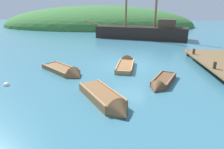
{
  "coord_description": "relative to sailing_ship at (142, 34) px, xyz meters",
  "views": [
    {
      "loc": [
        -0.25,
        -14.1,
        4.19
      ],
      "look_at": [
        -1.16,
        -2.45,
        0.13
      ],
      "focal_mm": 30.61,
      "sensor_mm": 36.0,
      "label": 1
    }
  ],
  "objects": [
    {
      "name": "ground_plane",
      "position": [
        -1.91,
        -14.35,
        -0.63
      ],
      "size": [
        120.0,
        120.0,
        0.0
      ],
      "primitive_type": "plane",
      "color": "teal"
    },
    {
      "name": "rowboat_center",
      "position": [
        -6.25,
        -16.42,
        -0.55
      ],
      "size": [
        3.74,
        3.44,
        1.13
      ],
      "rotation": [
        0.0,
        0.0,
        5.58
      ],
      "color": "brown",
      "rests_on": "ground"
    },
    {
      "name": "sailing_ship",
      "position": [
        0.0,
        0.0,
        0.0
      ],
      "size": [
        15.47,
        6.82,
        11.03
      ],
      "rotation": [
        0.0,
        0.0,
        2.87
      ],
      "color": "black",
      "rests_on": "ground"
    },
    {
      "name": "shore_hill",
      "position": [
        -9.53,
        19.93,
        -0.63
      ],
      "size": [
        46.32,
        25.91,
        9.69
      ],
      "primitive_type": "ellipsoid",
      "color": "#387033",
      "rests_on": "ground"
    },
    {
      "name": "rowboat_outer_left",
      "position": [
        -2.17,
        -14.29,
        -0.54
      ],
      "size": [
        1.44,
        3.94,
        1.07
      ],
      "rotation": [
        0.0,
        0.0,
        1.48
      ],
      "color": "brown",
      "rests_on": "ground"
    },
    {
      "name": "rowboat_portside",
      "position": [
        -0.09,
        -17.98,
        -0.55
      ],
      "size": [
        2.12,
        3.23,
        0.88
      ],
      "rotation": [
        0.0,
        0.0,
        4.28
      ],
      "color": "brown",
      "rests_on": "ground"
    },
    {
      "name": "rowboat_far",
      "position": [
        -3.03,
        -20.56,
        -0.49
      ],
      "size": [
        3.02,
        3.73,
        1.08
      ],
      "rotation": [
        0.0,
        0.0,
        5.31
      ],
      "color": "brown",
      "rests_on": "ground"
    },
    {
      "name": "buoy_white",
      "position": [
        -8.99,
        -18.81,
        -0.63
      ],
      "size": [
        0.36,
        0.36,
        0.36
      ],
      "primitive_type": "sphere",
      "color": "white",
      "rests_on": "ground"
    }
  ]
}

